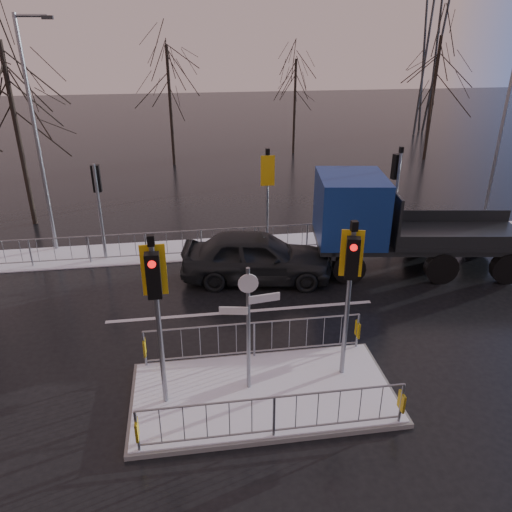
{
  "coord_description": "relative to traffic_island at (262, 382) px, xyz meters",
  "views": [
    {
      "loc": [
        -1.51,
        -9.0,
        7.74
      ],
      "look_at": [
        0.41,
        3.82,
        1.8
      ],
      "focal_mm": 35.0,
      "sensor_mm": 36.0,
      "label": 1
    }
  ],
  "objects": [
    {
      "name": "traffic_island",
      "position": [
        0.0,
        0.0,
        0.0
      ],
      "size": [
        6.0,
        3.04,
        4.15
      ],
      "color": "slate",
      "rests_on": "ground"
    },
    {
      "name": "ground",
      "position": [
        0.01,
        -0.01,
        -0.39
      ],
      "size": [
        120.0,
        120.0,
        0.0
      ],
      "primitive_type": "plane",
      "color": "black",
      "rests_on": "ground"
    },
    {
      "name": "far_kerb_fixtures",
      "position": [
        0.31,
        8.08,
        0.63
      ],
      "size": [
        18.0,
        0.65,
        3.83
      ],
      "color": "gray",
      "rests_on": "ground"
    },
    {
      "name": "tree_near_b",
      "position": [
        -7.99,
        12.49,
        4.76
      ],
      "size": [
        4.0,
        4.0,
        7.55
      ],
      "color": "black",
      "rests_on": "ground"
    },
    {
      "name": "snow_verge",
      "position": [
        0.01,
        8.59,
        -0.37
      ],
      "size": [
        30.0,
        2.0,
        0.04
      ],
      "primitive_type": "cube",
      "color": "white",
      "rests_on": "ground"
    },
    {
      "name": "flatbed_truck",
      "position": [
        5.02,
        6.11,
        1.38
      ],
      "size": [
        7.5,
        3.65,
        3.33
      ],
      "color": "black",
      "rests_on": "ground"
    },
    {
      "name": "lane_markings",
      "position": [
        0.01,
        -0.34,
        -0.39
      ],
      "size": [
        8.0,
        11.38,
        0.01
      ],
      "color": "silver",
      "rests_on": "ground"
    },
    {
      "name": "tree_far_a",
      "position": [
        -1.99,
        21.99,
        4.43
      ],
      "size": [
        3.75,
        3.75,
        7.08
      ],
      "color": "black",
      "rests_on": "ground"
    },
    {
      "name": "car_far_lane",
      "position": [
        0.75,
        5.84,
        0.45
      ],
      "size": [
        5.22,
        2.78,
        1.69
      ],
      "primitive_type": "imported",
      "rotation": [
        0.0,
        0.0,
        1.41
      ],
      "color": "black",
      "rests_on": "ground"
    },
    {
      "name": "street_lamp_right",
      "position": [
        10.58,
        8.49,
        4.0
      ],
      "size": [
        1.25,
        0.18,
        8.0
      ],
      "color": "gray",
      "rests_on": "ground"
    },
    {
      "name": "street_lamp_left",
      "position": [
        -6.42,
        9.49,
        4.1
      ],
      "size": [
        1.25,
        0.18,
        8.2
      ],
      "color": "gray",
      "rests_on": "ground"
    },
    {
      "name": "tree_far_b",
      "position": [
        6.01,
        23.99,
        3.79
      ],
      "size": [
        3.25,
        3.25,
        6.14
      ],
      "color": "black",
      "rests_on": "ground"
    },
    {
      "name": "tree_far_c",
      "position": [
        14.01,
        20.99,
        4.76
      ],
      "size": [
        4.0,
        4.0,
        7.55
      ],
      "color": "black",
      "rests_on": "ground"
    }
  ]
}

